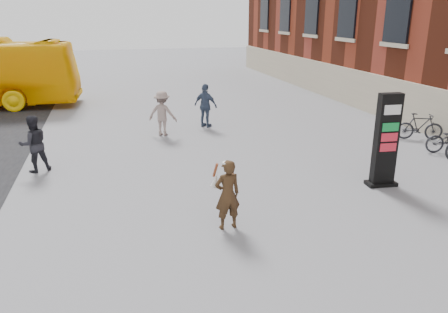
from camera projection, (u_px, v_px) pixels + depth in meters
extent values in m
plane|color=#9E9EA3|center=(227.00, 224.00, 9.65)|extent=(100.00, 100.00, 0.00)
cube|color=beige|center=(418.00, 107.00, 17.17)|extent=(0.18, 44.00, 1.80)
cube|color=black|center=(386.00, 141.00, 11.43)|extent=(0.62, 0.30, 2.51)
cube|color=black|center=(381.00, 183.00, 11.81)|extent=(0.83, 0.46, 0.10)
cube|color=white|center=(390.00, 109.00, 11.17)|extent=(0.47, 0.32, 0.25)
cube|color=#0E6F2E|center=(388.00, 126.00, 11.31)|extent=(0.47, 0.32, 0.22)
cube|color=#AD1B2A|center=(387.00, 136.00, 11.39)|extent=(0.47, 0.32, 0.22)
cube|color=#AD1B2A|center=(385.00, 146.00, 11.48)|extent=(0.47, 0.32, 0.22)
imported|color=#352313|center=(227.00, 195.00, 9.24)|extent=(0.60, 0.43, 1.55)
cylinder|color=white|center=(228.00, 163.00, 9.02)|extent=(0.22, 0.22, 0.05)
cone|color=white|center=(232.00, 178.00, 9.42)|extent=(0.22, 0.23, 0.38)
cylinder|color=brown|center=(232.00, 168.00, 9.35)|extent=(0.12, 0.13, 0.32)
cone|color=white|center=(215.00, 180.00, 9.29)|extent=(0.22, 0.22, 0.38)
cylinder|color=brown|center=(215.00, 170.00, 9.22)|extent=(0.13, 0.12, 0.32)
imported|color=#24242A|center=(34.00, 144.00, 12.62)|extent=(0.98, 0.88, 1.67)
imported|color=gray|center=(162.00, 113.00, 16.41)|extent=(1.26, 1.06, 1.69)
imported|color=#3E4D68|center=(206.00, 106.00, 17.60)|extent=(1.03, 1.02, 1.75)
imported|color=#242529|center=(420.00, 127.00, 15.93)|extent=(1.69, 1.05, 0.98)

